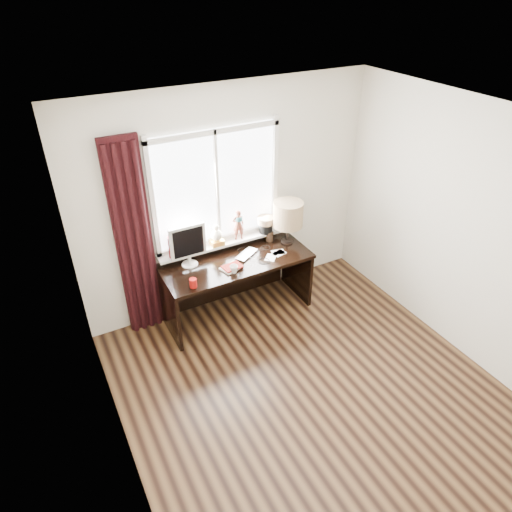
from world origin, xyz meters
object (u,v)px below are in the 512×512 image
laptop (246,254)px  table_lamp (288,215)px  mug (234,269)px  desk (233,273)px  red_cup (193,283)px  monitor (188,243)px

laptop → table_lamp: bearing=-26.5°
mug → desk: bearing=67.2°
red_cup → table_lamp: 1.40m
laptop → desk: laptop is taller
red_cup → monitor: size_ratio=0.21×
laptop → desk: bearing=126.6°
laptop → mug: bearing=-168.8°
red_cup → table_lamp: size_ratio=0.19×
red_cup → laptop: bearing=20.5°
mug → table_lamp: size_ratio=0.17×
desk → monitor: monitor is taller
laptop → monitor: 0.71m
desk → monitor: (-0.50, 0.05, 0.52)m
mug → desk: size_ratio=0.05×
red_cup → monitor: 0.48m
laptop → red_cup: 0.82m
laptop → monitor: bearing=139.5°
desk → table_lamp: (0.71, -0.03, 0.61)m
laptop → mug: 0.37m
red_cup → desk: (0.61, 0.35, -0.29)m
table_lamp → monitor: bearing=176.2°
red_cup → table_lamp: (1.33, 0.32, 0.31)m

